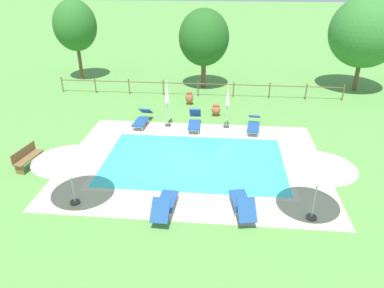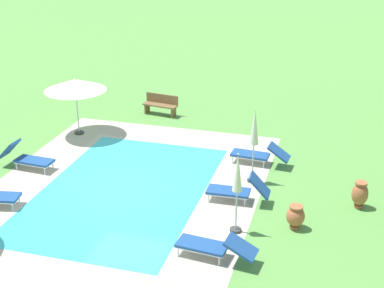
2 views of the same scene
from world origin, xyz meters
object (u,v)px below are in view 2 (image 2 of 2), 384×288
object	(u,v)px
sun_lounger_north_near_steps	(213,246)
terracotta_urn_near_fence	(296,216)
patio_umbrella_closed_row_mid_west	(254,132)
wooden_bench_lawn_side	(161,104)
patio_umbrella_open_foreground	(75,85)
sun_lounger_north_mid	(258,154)
sun_lounger_south_mid	(27,158)
terracotta_urn_by_tree	(360,194)
patio_umbrella_closed_row_west	(237,180)
sun_lounger_north_far	(237,190)

from	to	relation	value
sun_lounger_north_near_steps	terracotta_urn_near_fence	distance (m)	2.74
patio_umbrella_closed_row_mid_west	wooden_bench_lawn_side	xyz separation A→B (m)	(-5.28, -4.91, -1.28)
patio_umbrella_open_foreground	patio_umbrella_closed_row_mid_west	distance (m)	7.65
sun_lounger_north_mid	terracotta_urn_near_fence	world-z (taller)	sun_lounger_north_mid
sun_lounger_north_near_steps	sun_lounger_south_mid	bearing A→B (deg)	-115.20
sun_lounger_south_mid	terracotta_urn_near_fence	bearing A→B (deg)	81.10
sun_lounger_south_mid	terracotta_urn_by_tree	size ratio (longest dim) A/B	2.35
sun_lounger_south_mid	patio_umbrella_open_foreground	distance (m)	3.73
sun_lounger_south_mid	terracotta_urn_by_tree	distance (m)	10.91
patio_umbrella_closed_row_west	terracotta_urn_near_fence	world-z (taller)	patio_umbrella_closed_row_west
terracotta_urn_near_fence	patio_umbrella_open_foreground	bearing A→B (deg)	-118.21
patio_umbrella_closed_row_west	patio_umbrella_closed_row_mid_west	distance (m)	3.14
sun_lounger_north_mid	patio_umbrella_closed_row_west	world-z (taller)	patio_umbrella_closed_row_west
sun_lounger_north_mid	sun_lounger_south_mid	size ratio (longest dim) A/B	1.06
sun_lounger_north_near_steps	patio_umbrella_open_foreground	size ratio (longest dim) A/B	0.89
terracotta_urn_by_tree	patio_umbrella_open_foreground	bearing A→B (deg)	-106.22
patio_umbrella_closed_row_mid_west	wooden_bench_lawn_side	size ratio (longest dim) A/B	1.64
patio_umbrella_closed_row_west	sun_lounger_south_mid	bearing A→B (deg)	-105.01
sun_lounger_south_mid	patio_umbrella_closed_row_mid_west	xyz separation A→B (m)	(-1.08, 7.56, 1.36)
terracotta_urn_by_tree	sun_lounger_south_mid	bearing A→B (deg)	-88.62
patio_umbrella_closed_row_west	patio_umbrella_closed_row_mid_west	xyz separation A→B (m)	(-3.13, -0.10, 0.16)
patio_umbrella_closed_row_west	terracotta_urn_by_tree	bearing A→B (deg)	125.52
sun_lounger_south_mid	terracotta_urn_near_fence	distance (m)	9.33
sun_lounger_north_far	terracotta_urn_by_tree	bearing A→B (deg)	100.12
sun_lounger_north_mid	sun_lounger_north_far	distance (m)	2.85
sun_lounger_north_far	sun_lounger_south_mid	size ratio (longest dim) A/B	0.98
sun_lounger_north_far	terracotta_urn_near_fence	distance (m)	2.14
patio_umbrella_closed_row_mid_west	terracotta_urn_by_tree	distance (m)	3.69
patio_umbrella_open_foreground	patio_umbrella_closed_row_mid_west	bearing A→B (deg)	72.66
sun_lounger_south_mid	wooden_bench_lawn_side	distance (m)	6.89
wooden_bench_lawn_side	sun_lounger_north_near_steps	bearing A→B (deg)	25.65
sun_lounger_north_far	patio_umbrella_open_foreground	bearing A→B (deg)	-117.74
patio_umbrella_open_foreground	patio_umbrella_closed_row_mid_west	size ratio (longest dim) A/B	0.94
sun_lounger_north_near_steps	patio_umbrella_open_foreground	world-z (taller)	patio_umbrella_open_foreground
patio_umbrella_open_foreground	sun_lounger_north_mid	bearing A→B (deg)	83.03
sun_lounger_north_near_steps	sun_lounger_south_mid	xyz separation A→B (m)	(-3.47, -7.37, 0.03)
sun_lounger_north_far	patio_umbrella_closed_row_mid_west	bearing A→B (deg)	172.00
sun_lounger_north_mid	sun_lounger_north_far	xyz separation A→B (m)	(2.84, -0.16, 0.02)
terracotta_urn_near_fence	patio_umbrella_closed_row_west	bearing A→B (deg)	-68.44
patio_umbrella_open_foreground	terracotta_urn_by_tree	distance (m)	11.20
sun_lounger_north_near_steps	sun_lounger_south_mid	distance (m)	8.15
sun_lounger_south_mid	wooden_bench_lawn_side	xyz separation A→B (m)	(-6.36, 2.65, 0.08)
patio_umbrella_open_foreground	patio_umbrella_closed_row_mid_west	world-z (taller)	patio_umbrella_closed_row_mid_west
sun_lounger_north_near_steps	terracotta_urn_near_fence	size ratio (longest dim) A/B	3.05
sun_lounger_north_mid	sun_lounger_north_far	size ratio (longest dim) A/B	1.07
sun_lounger_north_mid	wooden_bench_lawn_side	bearing A→B (deg)	-128.58
sun_lounger_south_mid	patio_umbrella_closed_row_west	bearing A→B (deg)	74.99
sun_lounger_north_far	patio_umbrella_open_foreground	world-z (taller)	patio_umbrella_open_foreground
sun_lounger_north_near_steps	sun_lounger_north_mid	size ratio (longest dim) A/B	1.03
patio_umbrella_closed_row_west	terracotta_urn_near_fence	xyz separation A→B (m)	(-0.61, 1.55, -1.21)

